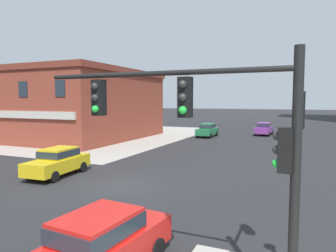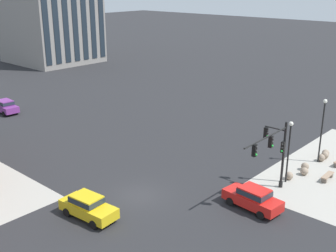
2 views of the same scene
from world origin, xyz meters
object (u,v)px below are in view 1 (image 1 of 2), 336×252
(car_cross_eastbound, at_px, (58,161))
(car_parked_curb, at_px, (207,130))
(car_main_southbound_near, at_px, (264,128))
(car_main_northbound_far, at_px, (101,242))
(traffic_signal_main, at_px, (236,141))

(car_cross_eastbound, xyz_separation_m, car_parked_curb, (2.53, 23.43, 0.00))
(car_cross_eastbound, distance_m, car_parked_curb, 23.57)
(car_cross_eastbound, bearing_deg, car_main_southbound_near, 72.59)
(car_parked_curb, bearing_deg, car_main_northbound_far, -78.57)
(traffic_signal_main, height_order, car_main_southbound_near, traffic_signal_main)
(car_main_southbound_near, bearing_deg, car_cross_eastbound, -107.41)
(traffic_signal_main, height_order, car_main_northbound_far, traffic_signal_main)
(traffic_signal_main, xyz_separation_m, car_parked_curb, (-9.72, 31.14, -2.76))
(traffic_signal_main, bearing_deg, car_cross_eastbound, 147.82)
(car_main_southbound_near, bearing_deg, car_parked_curb, -142.48)
(traffic_signal_main, height_order, car_parked_curb, traffic_signal_main)
(car_main_southbound_near, distance_m, car_parked_curb, 7.99)
(car_main_southbound_near, bearing_deg, traffic_signal_main, -84.64)
(car_main_northbound_far, height_order, car_parked_curb, same)
(car_main_southbound_near, height_order, car_cross_eastbound, same)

